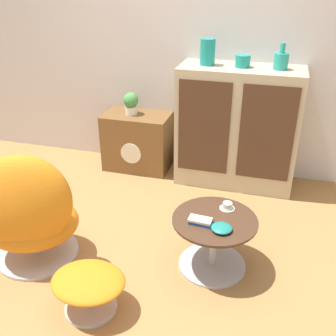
{
  "coord_description": "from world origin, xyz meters",
  "views": [
    {
      "loc": [
        0.86,
        -2.04,
        1.92
      ],
      "look_at": [
        0.15,
        0.5,
        0.55
      ],
      "focal_mm": 42.0,
      "sensor_mm": 36.0,
      "label": 1
    }
  ],
  "objects_px": {
    "ottoman": "(89,285)",
    "coffee_table": "(214,240)",
    "vase_inner_right": "(281,60)",
    "bowl": "(222,228)",
    "vase_leftmost": "(208,52)",
    "vase_inner_left": "(243,61)",
    "teacup": "(227,206)",
    "egg_chair": "(29,215)",
    "sideboard": "(237,128)",
    "tv_console": "(138,141)",
    "potted_plant": "(131,103)",
    "book_stack": "(201,221)"
  },
  "relations": [
    {
      "from": "coffee_table",
      "to": "bowl",
      "type": "xyz_separation_m",
      "value": [
        0.06,
        -0.11,
        0.19
      ]
    },
    {
      "from": "bowl",
      "to": "tv_console",
      "type": "bearing_deg",
      "value": 127.1
    },
    {
      "from": "sideboard",
      "to": "coffee_table",
      "type": "distance_m",
      "value": 1.34
    },
    {
      "from": "tv_console",
      "to": "ottoman",
      "type": "height_order",
      "value": "tv_console"
    },
    {
      "from": "vase_inner_left",
      "to": "bowl",
      "type": "xyz_separation_m",
      "value": [
        0.08,
        -1.42,
        -0.76
      ]
    },
    {
      "from": "vase_leftmost",
      "to": "potted_plant",
      "type": "relative_size",
      "value": 1.04
    },
    {
      "from": "coffee_table",
      "to": "potted_plant",
      "type": "xyz_separation_m",
      "value": [
        -1.09,
        1.33,
        0.48
      ]
    },
    {
      "from": "sideboard",
      "to": "bowl",
      "type": "relative_size",
      "value": 8.24
    },
    {
      "from": "tv_console",
      "to": "vase_leftmost",
      "type": "relative_size",
      "value": 2.94
    },
    {
      "from": "vase_inner_left",
      "to": "teacup",
      "type": "height_order",
      "value": "vase_inner_left"
    },
    {
      "from": "sideboard",
      "to": "book_stack",
      "type": "distance_m",
      "value": 1.38
    },
    {
      "from": "tv_console",
      "to": "vase_inner_left",
      "type": "distance_m",
      "value": 1.34
    },
    {
      "from": "ottoman",
      "to": "coffee_table",
      "type": "relative_size",
      "value": 0.79
    },
    {
      "from": "tv_console",
      "to": "potted_plant",
      "type": "distance_m",
      "value": 0.42
    },
    {
      "from": "coffee_table",
      "to": "vase_inner_right",
      "type": "height_order",
      "value": "vase_inner_right"
    },
    {
      "from": "tv_console",
      "to": "ottoman",
      "type": "relative_size",
      "value": 1.45
    },
    {
      "from": "coffee_table",
      "to": "vase_inner_right",
      "type": "xyz_separation_m",
      "value": [
        0.3,
        1.3,
        0.98
      ]
    },
    {
      "from": "ottoman",
      "to": "teacup",
      "type": "xyz_separation_m",
      "value": [
        0.72,
        0.75,
        0.23
      ]
    },
    {
      "from": "sideboard",
      "to": "bowl",
      "type": "bearing_deg",
      "value": -86.66
    },
    {
      "from": "sideboard",
      "to": "vase_inner_right",
      "type": "height_order",
      "value": "vase_inner_right"
    },
    {
      "from": "egg_chair",
      "to": "vase_inner_right",
      "type": "xyz_separation_m",
      "value": [
        1.54,
        1.58,
        0.81
      ]
    },
    {
      "from": "vase_leftmost",
      "to": "book_stack",
      "type": "relative_size",
      "value": 1.36
    },
    {
      "from": "book_stack",
      "to": "vase_leftmost",
      "type": "bearing_deg",
      "value": 100.28
    },
    {
      "from": "sideboard",
      "to": "bowl",
      "type": "xyz_separation_m",
      "value": [
        0.08,
        -1.41,
        -0.15
      ]
    },
    {
      "from": "vase_inner_right",
      "to": "bowl",
      "type": "xyz_separation_m",
      "value": [
        -0.24,
        -1.42,
        -0.79
      ]
    },
    {
      "from": "coffee_table",
      "to": "book_stack",
      "type": "distance_m",
      "value": 0.22
    },
    {
      "from": "teacup",
      "to": "bowl",
      "type": "xyz_separation_m",
      "value": [
        0.0,
        -0.26,
        -0.0
      ]
    },
    {
      "from": "vase_leftmost",
      "to": "vase_inner_left",
      "type": "distance_m",
      "value": 0.32
    },
    {
      "from": "vase_inner_left",
      "to": "vase_inner_right",
      "type": "xyz_separation_m",
      "value": [
        0.32,
        -0.0,
        0.02
      ]
    },
    {
      "from": "vase_inner_right",
      "to": "vase_inner_left",
      "type": "bearing_deg",
      "value": 180.0
    },
    {
      "from": "teacup",
      "to": "book_stack",
      "type": "bearing_deg",
      "value": -122.71
    },
    {
      "from": "book_stack",
      "to": "egg_chair",
      "type": "bearing_deg",
      "value": -169.89
    },
    {
      "from": "tv_console",
      "to": "book_stack",
      "type": "relative_size",
      "value": 4.01
    },
    {
      "from": "vase_inner_left",
      "to": "book_stack",
      "type": "relative_size",
      "value": 0.78
    },
    {
      "from": "tv_console",
      "to": "teacup",
      "type": "distance_m",
      "value": 1.61
    },
    {
      "from": "teacup",
      "to": "egg_chair",
      "type": "bearing_deg",
      "value": -161.75
    },
    {
      "from": "tv_console",
      "to": "vase_inner_left",
      "type": "relative_size",
      "value": 5.13
    },
    {
      "from": "coffee_table",
      "to": "book_stack",
      "type": "xyz_separation_m",
      "value": [
        -0.08,
        -0.08,
        0.19
      ]
    },
    {
      "from": "vase_leftmost",
      "to": "teacup",
      "type": "relative_size",
      "value": 2.11
    },
    {
      "from": "ottoman",
      "to": "coffee_table",
      "type": "height_order",
      "value": "coffee_table"
    },
    {
      "from": "potted_plant",
      "to": "teacup",
      "type": "relative_size",
      "value": 2.04
    },
    {
      "from": "potted_plant",
      "to": "coffee_table",
      "type": "bearing_deg",
      "value": -50.79
    },
    {
      "from": "vase_inner_left",
      "to": "teacup",
      "type": "bearing_deg",
      "value": -85.94
    },
    {
      "from": "egg_chair",
      "to": "vase_inner_left",
      "type": "height_order",
      "value": "vase_inner_left"
    },
    {
      "from": "teacup",
      "to": "ottoman",
      "type": "bearing_deg",
      "value": -134.03
    },
    {
      "from": "egg_chair",
      "to": "potted_plant",
      "type": "distance_m",
      "value": 1.65
    },
    {
      "from": "teacup",
      "to": "potted_plant",
      "type": "bearing_deg",
      "value": 134.1
    },
    {
      "from": "vase_leftmost",
      "to": "vase_inner_right",
      "type": "relative_size",
      "value": 1.03
    },
    {
      "from": "ottoman",
      "to": "potted_plant",
      "type": "xyz_separation_m",
      "value": [
        -0.43,
        1.93,
        0.51
      ]
    },
    {
      "from": "ottoman",
      "to": "vase_inner_left",
      "type": "bearing_deg",
      "value": 71.39
    }
  ]
}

